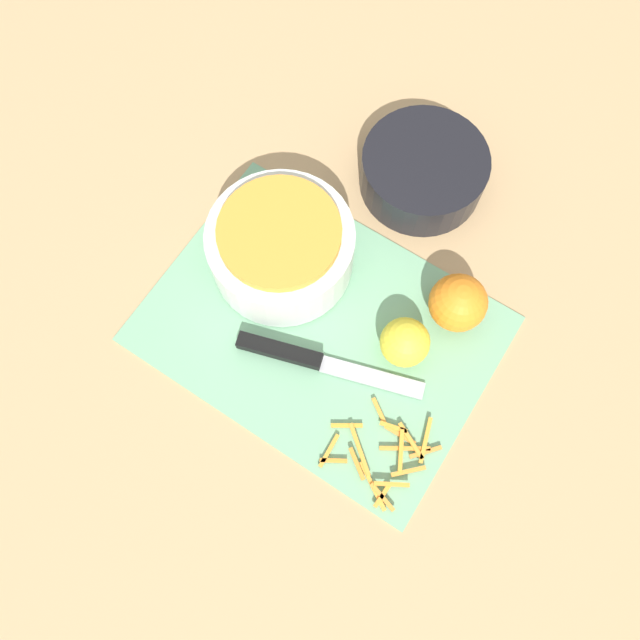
{
  "coord_description": "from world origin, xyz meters",
  "views": [
    {
      "loc": [
        0.14,
        -0.22,
        0.78
      ],
      "look_at": [
        0.0,
        0.0,
        0.04
      ],
      "focal_mm": 35.0,
      "sensor_mm": 36.0,
      "label": 1
    }
  ],
  "objects": [
    {
      "name": "ground_plane",
      "position": [
        0.0,
        0.0,
        0.0
      ],
      "size": [
        4.0,
        4.0,
        0.0
      ],
      "primitive_type": "plane",
      "color": "tan"
    },
    {
      "name": "cutting_board",
      "position": [
        0.0,
        0.0,
        0.0
      ],
      "size": [
        0.44,
        0.32,
        0.01
      ],
      "color": "#75AD84",
      "rests_on": "ground_plane"
    },
    {
      "name": "bowl_speckled",
      "position": [
        -0.09,
        0.05,
        0.05
      ],
      "size": [
        0.19,
        0.19,
        0.09
      ],
      "color": "silver",
      "rests_on": "cutting_board"
    },
    {
      "name": "bowl_dark",
      "position": [
        0.0,
        0.26,
        0.03
      ],
      "size": [
        0.17,
        0.17,
        0.06
      ],
      "color": "black",
      "rests_on": "ground_plane"
    },
    {
      "name": "knife",
      "position": [
        -0.0,
        -0.05,
        0.01
      ],
      "size": [
        0.24,
        0.09,
        0.02
      ],
      "rotation": [
        0.0,
        0.0,
        0.3
      ],
      "color": "black",
      "rests_on": "cutting_board"
    },
    {
      "name": "orange_left",
      "position": [
        0.13,
        0.11,
        0.04
      ],
      "size": [
        0.07,
        0.07,
        0.07
      ],
      "color": "orange",
      "rests_on": "cutting_board"
    },
    {
      "name": "lemon",
      "position": [
        0.1,
        0.03,
        0.04
      ],
      "size": [
        0.06,
        0.06,
        0.06
      ],
      "color": "yellow",
      "rests_on": "cutting_board"
    },
    {
      "name": "peel_pile",
      "position": [
        0.16,
        -0.09,
        0.01
      ],
      "size": [
        0.13,
        0.13,
        0.01
      ],
      "color": "orange",
      "rests_on": "cutting_board"
    }
  ]
}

